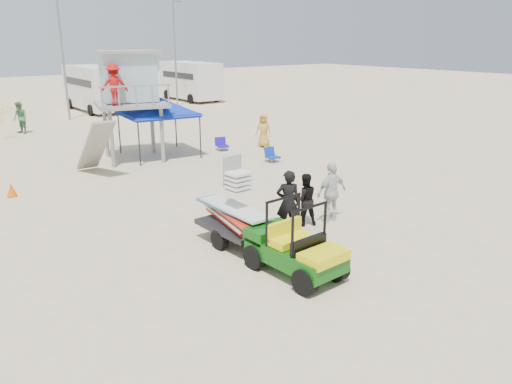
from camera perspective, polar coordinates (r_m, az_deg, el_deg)
ground at (r=11.52m, az=7.18°, el=-10.20°), size 140.00×140.00×0.00m
utility_cart at (r=11.46m, az=4.55°, el=-5.73°), size 1.29×2.37×1.76m
surf_trailer at (r=13.14m, az=-2.21°, el=-2.25°), size 1.50×2.62×2.21m
man_left at (r=13.79m, az=3.68°, el=-1.22°), size 0.80×0.72×1.84m
man_mid at (r=14.55m, az=5.56°, el=-0.85°), size 0.93×0.85×1.56m
man_right at (r=14.92m, az=8.63°, el=-0.02°), size 1.08×0.50×1.81m
lifeguard_tower at (r=22.80m, az=-14.59°, el=12.14°), size 3.54×3.54×4.65m
canopy_blue at (r=23.36m, az=-11.26°, el=10.36°), size 3.31×3.31×3.16m
umbrella_b at (r=30.14m, az=-26.81°, el=7.07°), size 2.69×2.71×1.81m
cone_near at (r=19.19m, az=-26.16°, el=0.23°), size 0.34×0.34×0.50m
beach_chair_b at (r=22.17m, az=1.75°, el=4.28°), size 0.56×0.59×0.64m
beach_chair_c at (r=24.50m, az=-3.96°, el=5.50°), size 0.68×0.74×0.64m
rv_mid_right at (r=39.65m, az=-17.92°, el=11.40°), size 2.64×7.00×3.25m
rv_far_right at (r=44.79m, az=-7.50°, el=12.65°), size 2.64×6.60×3.25m
light_pole_left at (r=35.74m, az=-21.19°, el=14.08°), size 0.14×0.14×8.00m
light_pole_right at (r=40.60m, az=-9.22°, el=15.23°), size 0.14×0.14×8.00m
distant_beachgoers at (r=30.51m, az=-15.82°, el=8.32°), size 9.69×15.67×1.84m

